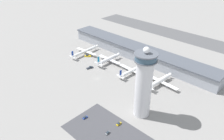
{
  "coord_description": "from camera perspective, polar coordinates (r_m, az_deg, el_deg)",
  "views": [
    {
      "loc": [
        148.26,
        -133.72,
        124.67
      ],
      "look_at": [
        13.23,
        9.12,
        12.09
      ],
      "focal_mm": 35.0,
      "sensor_mm": 36.0,
      "label": 1
    }
  ],
  "objects": [
    {
      "name": "runway_strip",
      "position": [
        367.62,
        17.1,
        8.65
      ],
      "size": [
        313.19,
        44.0,
        0.01
      ],
      "primitive_type": "cube",
      "color": "#515154",
      "rests_on": "ground"
    },
    {
      "name": "car_white_wagon",
      "position": [
        186.4,
        -7.05,
        -12.2
      ],
      "size": [
        1.91,
        4.55,
        1.58
      ],
      "color": "black",
      "rests_on": "ground"
    },
    {
      "name": "terminal_building",
      "position": [
        277.75,
        6.68,
        4.7
      ],
      "size": [
        208.79,
        25.0,
        15.38
      ],
      "color": "#9399A3",
      "rests_on": "ground"
    },
    {
      "name": "car_black_suv",
      "position": [
        172.78,
        -1.16,
        -16.12
      ],
      "size": [
        1.91,
        4.48,
        1.47
      ],
      "color": "black",
      "rests_on": "ground"
    },
    {
      "name": "airplane_gate_alpha",
      "position": [
        288.42,
        -6.95,
        4.9
      ],
      "size": [
        33.6,
        45.7,
        11.8
      ],
      "color": "white",
      "rests_on": "ground"
    },
    {
      "name": "parking_lot_surface",
      "position": [
        173.07,
        -1.35,
        -16.29
      ],
      "size": [
        64.0,
        40.0,
        0.01
      ],
      "primitive_type": "cube",
      "color": "#424247",
      "rests_on": "ground"
    },
    {
      "name": "airplane_gate_bravo",
      "position": [
        264.78,
        -0.84,
        2.86
      ],
      "size": [
        33.61,
        36.26,
        13.94
      ],
      "color": "white",
      "rests_on": "ground"
    },
    {
      "name": "service_truck_baggage",
      "position": [
        282.87,
        -6.37,
        3.68
      ],
      "size": [
        7.72,
        7.17,
        2.83
      ],
      "color": "black",
      "rests_on": "ground"
    },
    {
      "name": "airplane_gate_delta",
      "position": [
        228.82,
        12.37,
        -2.81
      ],
      "size": [
        41.68,
        37.64,
        13.19
      ],
      "color": "white",
      "rests_on": "ground"
    },
    {
      "name": "car_red_hatchback",
      "position": [
        179.69,
        1.78,
        -13.88
      ],
      "size": [
        1.89,
        4.72,
        1.57
      ],
      "color": "black",
      "rests_on": "ground"
    },
    {
      "name": "control_tower",
      "position": [
        173.31,
        8.26,
        -3.6
      ],
      "size": [
        17.72,
        17.72,
        61.7
      ],
      "color": "silver",
      "rests_on": "ground"
    },
    {
      "name": "ground_plane",
      "position": [
        235.39,
        -3.87,
        -2.26
      ],
      "size": [
        1000.0,
        1000.0,
        0.0
      ],
      "primitive_type": "plane",
      "color": "gray"
    },
    {
      "name": "service_truck_catering",
      "position": [
        255.21,
        -5.79,
        0.61
      ],
      "size": [
        4.55,
        8.53,
        2.48
      ],
      "color": "black",
      "rests_on": "ground"
    },
    {
      "name": "airplane_gate_charlie",
      "position": [
        243.17,
        5.41,
        -0.11
      ],
      "size": [
        39.31,
        40.54,
        11.68
      ],
      "color": "white",
      "rests_on": "ground"
    },
    {
      "name": "service_truck_fuel",
      "position": [
        241.69,
        7.97,
        -1.27
      ],
      "size": [
        7.03,
        5.31,
        3.18
      ],
      "color": "black",
      "rests_on": "ground"
    }
  ]
}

